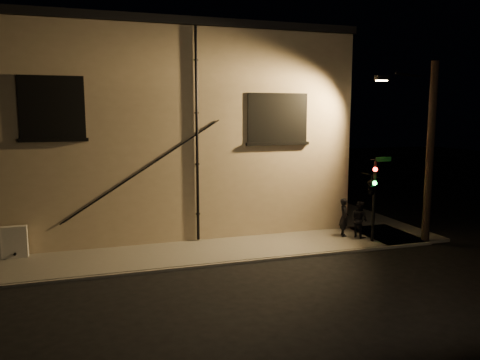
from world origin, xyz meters
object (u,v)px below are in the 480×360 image
object	(u,v)px
pedestrian_b	(359,219)
traffic_signal	(372,186)
utility_cabinet	(1,243)
streetlamp_pole	(427,149)
pedestrian_a	(344,217)

from	to	relation	value
pedestrian_b	traffic_signal	xyz separation A→B (m)	(-0.02, -0.80, 1.50)
pedestrian_b	utility_cabinet	bearing A→B (deg)	72.67
utility_cabinet	streetlamp_pole	world-z (taller)	streetlamp_pole
pedestrian_a	streetlamp_pole	size ratio (longest dim) A/B	0.22
utility_cabinet	pedestrian_a	bearing A→B (deg)	-3.93
pedestrian_a	streetlamp_pole	xyz separation A→B (m)	(2.69, -1.54, 2.90)
pedestrian_a	pedestrian_b	xyz separation A→B (m)	(0.48, -0.42, -0.03)
utility_cabinet	streetlamp_pole	distance (m)	16.24
pedestrian_b	traffic_signal	bearing A→B (deg)	167.04
traffic_signal	pedestrian_a	bearing A→B (deg)	110.60
pedestrian_a	utility_cabinet	bearing A→B (deg)	101.79
pedestrian_a	traffic_signal	size ratio (longest dim) A/B	0.47
streetlamp_pole	pedestrian_a	bearing A→B (deg)	150.19
streetlamp_pole	pedestrian_b	bearing A→B (deg)	153.11
utility_cabinet	traffic_signal	bearing A→B (deg)	-8.92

